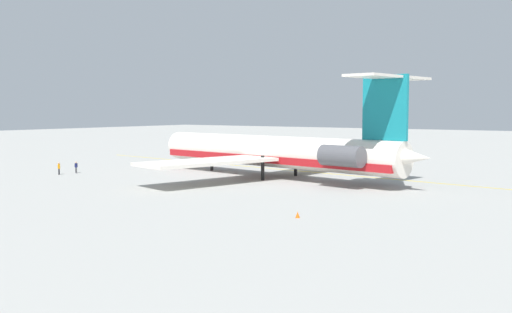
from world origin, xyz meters
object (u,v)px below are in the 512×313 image
object	(u,v)px
ground_crew_near_tail	(262,153)
ground_crew_portside	(59,167)
ground_crew_near_nose	(76,166)
safety_cone_wingtip	(249,156)
main_jetliner	(279,151)
safety_cone_nose	(298,215)

from	to	relation	value
ground_crew_near_tail	ground_crew_portside	distance (m)	39.83
ground_crew_near_nose	safety_cone_wingtip	size ratio (longest dim) A/B	3.14
ground_crew_portside	safety_cone_wingtip	world-z (taller)	ground_crew_portside
ground_crew_near_nose	ground_crew_near_tail	distance (m)	37.08
ground_crew_near_tail	ground_crew_portside	bearing A→B (deg)	-138.77
ground_crew_portside	safety_cone_wingtip	xyz separation A→B (m)	(-5.14, -40.33, -0.89)
main_jetliner	safety_cone_nose	bearing A→B (deg)	133.88
safety_cone_nose	safety_cone_wingtip	size ratio (longest dim) A/B	1.00
main_jetliner	safety_cone_wingtip	size ratio (longest dim) A/B	83.80
safety_cone_nose	safety_cone_wingtip	bearing A→B (deg)	-51.00
ground_crew_portside	safety_cone_nose	xyz separation A→B (m)	(-45.24, 9.19, -0.89)
ground_crew_near_nose	safety_cone_nose	size ratio (longest dim) A/B	3.14
ground_crew_portside	safety_cone_nose	world-z (taller)	ground_crew_portside
ground_crew_near_nose	ground_crew_near_tail	bearing A→B (deg)	99.92
ground_crew_near_nose	safety_cone_wingtip	bearing A→B (deg)	106.71
main_jetliner	safety_cone_wingtip	distance (m)	34.62
ground_crew_near_tail	safety_cone_nose	world-z (taller)	ground_crew_near_tail
main_jetliner	ground_crew_near_tail	size ratio (longest dim) A/B	25.69
main_jetliner	ground_crew_near_tail	xyz separation A→B (m)	(18.91, -23.94, -2.53)
ground_crew_portside	ground_crew_near_tail	bearing A→B (deg)	62.55
ground_crew_portside	ground_crew_near_nose	bearing A→B (deg)	69.49
main_jetliner	ground_crew_near_tail	distance (m)	30.61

